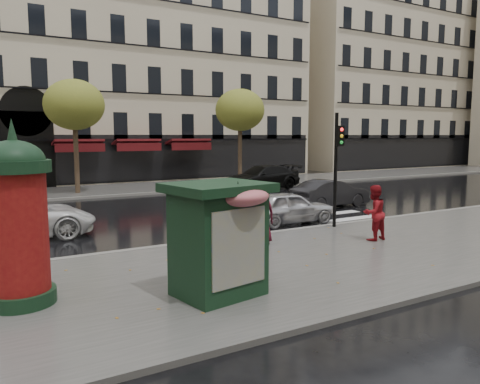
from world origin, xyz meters
TOP-DOWN VIEW (x-y plane):
  - ground at (0.00, 0.00)m, footprint 160.00×160.00m
  - near_sidewalk at (0.00, -0.50)m, footprint 90.00×7.00m
  - far_sidewalk at (0.00, 19.00)m, footprint 90.00×6.00m
  - near_kerb at (0.00, 3.00)m, footprint 90.00×0.25m
  - far_kerb at (0.00, 16.00)m, footprint 90.00×0.25m
  - zebra_crossing at (6.00, 9.60)m, footprint 3.60×11.75m
  - bldg_far_corner at (6.00, 30.00)m, footprint 26.00×14.00m
  - bldg_far_right at (34.00, 30.00)m, footprint 24.00×14.00m
  - tree_far_left at (-2.00, 18.00)m, footprint 3.40×3.40m
  - tree_far_right at (9.00, 18.00)m, footprint 3.40×3.40m
  - woman_umbrella at (-2.83, -2.08)m, footprint 1.26×1.26m
  - woman_red at (3.56, 0.31)m, footprint 0.90×0.72m
  - man_burgundy at (0.19, 1.71)m, footprint 0.99×0.73m
  - morris_column at (-6.76, -0.24)m, footprint 1.36×1.36m
  - traffic_light at (3.99, 2.56)m, footprint 0.28×0.40m
  - newsstand at (-3.12, -1.74)m, footprint 2.21×1.96m
  - car_silver at (3.26, 4.48)m, footprint 3.92×1.80m
  - car_darkgrey at (7.58, 6.92)m, footprint 4.10×1.56m
  - car_white at (-6.23, 6.86)m, footprint 5.20×2.55m
  - car_black at (8.88, 15.00)m, footprint 5.46×2.56m

SIDE VIEW (x-z plane):
  - ground at x=0.00m, z-range 0.00..0.00m
  - zebra_crossing at x=6.00m, z-range 0.00..0.01m
  - near_sidewalk at x=0.00m, z-range 0.00..0.12m
  - far_sidewalk at x=0.00m, z-range 0.00..0.12m
  - near_kerb at x=0.00m, z-range 0.00..0.14m
  - far_kerb at x=0.00m, z-range 0.00..0.14m
  - car_silver at x=3.26m, z-range 0.00..1.30m
  - car_darkgrey at x=7.58m, z-range 0.00..1.34m
  - car_white at x=-6.23m, z-range 0.00..1.42m
  - car_black at x=8.88m, z-range 0.00..1.54m
  - woman_red at x=3.56m, z-range 0.12..1.89m
  - man_burgundy at x=0.19m, z-range 0.12..1.96m
  - newsstand at x=-3.12m, z-range 0.15..2.51m
  - woman_umbrella at x=-2.83m, z-range 0.51..2.93m
  - morris_column at x=-6.76m, z-range 0.04..3.70m
  - traffic_light at x=3.99m, z-range 0.56..4.70m
  - tree_far_left at x=-2.00m, z-range 1.85..8.49m
  - tree_far_right at x=9.00m, z-range 1.85..8.49m
  - bldg_far_corner at x=6.00m, z-range -0.14..22.76m
  - bldg_far_right at x=34.00m, z-range -0.14..22.76m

